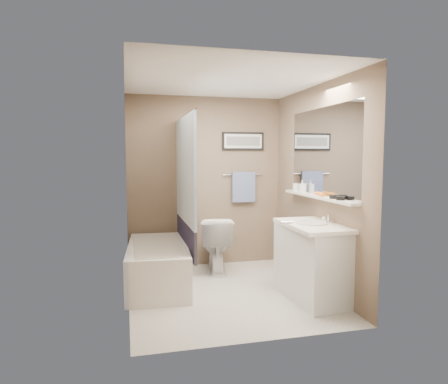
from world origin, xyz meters
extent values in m
plane|color=beige|center=(0.00, 0.00, 0.00)|extent=(2.50, 2.50, 0.00)
cube|color=white|center=(0.00, 0.00, 2.38)|extent=(2.20, 2.50, 0.04)
cube|color=brown|center=(0.00, 1.23, 1.20)|extent=(2.20, 0.04, 2.40)
cube|color=brown|center=(0.00, -1.23, 1.20)|extent=(2.20, 0.04, 2.40)
cube|color=brown|center=(-1.08, 0.00, 1.20)|extent=(0.04, 2.50, 2.40)
cube|color=brown|center=(1.08, 0.00, 1.20)|extent=(0.04, 2.50, 2.40)
cube|color=tan|center=(-1.09, 0.50, 1.00)|extent=(0.02, 1.55, 2.00)
cylinder|color=silver|center=(-0.40, 0.50, 2.05)|extent=(0.02, 1.55, 0.02)
cube|color=white|center=(-0.40, 0.50, 1.40)|extent=(0.03, 1.45, 1.28)
cube|color=#24223F|center=(-0.40, 0.50, 0.58)|extent=(0.03, 1.45, 0.36)
cube|color=silver|center=(1.09, -0.15, 1.62)|extent=(0.02, 1.60, 1.00)
cube|color=silver|center=(1.04, -0.15, 1.10)|extent=(0.12, 1.60, 0.03)
cylinder|color=silver|center=(0.55, 1.22, 1.30)|extent=(0.60, 0.02, 0.02)
cube|color=#8D9FCD|center=(0.55, 1.20, 1.12)|extent=(0.34, 0.05, 0.44)
cube|color=black|center=(0.55, 1.23, 1.78)|extent=(0.62, 0.02, 0.26)
cube|color=white|center=(0.55, 1.22, 1.78)|extent=(0.56, 0.00, 0.20)
cube|color=#595959|center=(0.55, 1.22, 1.78)|extent=(0.50, 0.00, 0.13)
cube|color=silver|center=(0.55, -1.24, 1.00)|extent=(0.80, 0.02, 2.00)
cylinder|color=silver|center=(0.22, -1.19, 1.00)|extent=(0.10, 0.02, 0.02)
cube|color=white|center=(-0.75, 0.46, 0.25)|extent=(0.80, 1.55, 0.50)
cube|color=beige|center=(-0.75, 0.46, 0.50)|extent=(0.56, 1.36, 0.02)
imported|color=white|center=(0.07, 0.88, 0.38)|extent=(0.53, 0.80, 0.75)
cube|color=silver|center=(0.85, -0.43, 0.40)|extent=(0.57, 0.94, 0.80)
cube|color=white|center=(0.84, -0.43, 0.82)|extent=(0.54, 0.96, 0.04)
cylinder|color=silver|center=(0.83, -0.43, 0.85)|extent=(0.34, 0.34, 0.01)
cylinder|color=silver|center=(1.03, -0.43, 0.89)|extent=(0.02, 0.02, 0.10)
sphere|color=white|center=(1.03, -0.33, 0.87)|extent=(0.05, 0.05, 0.05)
cylinder|color=black|center=(1.04, -0.66, 1.14)|extent=(0.09, 0.09, 0.04)
cylinder|color=black|center=(1.04, -0.52, 1.14)|extent=(0.09, 0.09, 0.04)
cylinder|color=orange|center=(1.04, -0.22, 1.14)|extent=(0.07, 0.22, 0.04)
cube|color=pink|center=(1.04, -0.01, 1.12)|extent=(0.04, 0.16, 0.01)
cylinder|color=silver|center=(1.04, 0.45, 1.17)|extent=(0.08, 0.08, 0.10)
imported|color=#999999|center=(1.04, 0.26, 1.19)|extent=(0.08, 0.08, 0.15)
camera|label=1|loc=(-1.11, -4.33, 1.57)|focal=32.00mm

